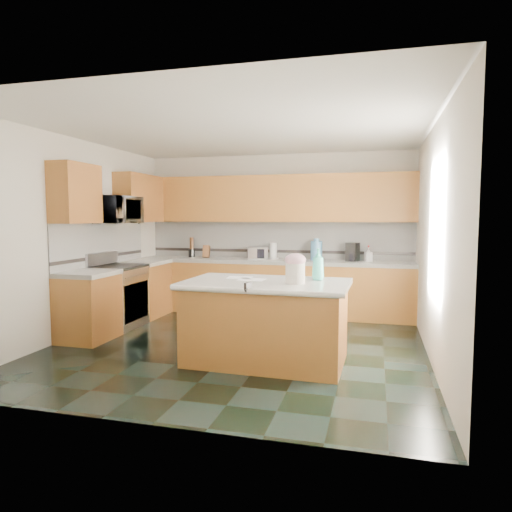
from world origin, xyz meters
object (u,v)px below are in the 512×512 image
(knife_block, at_px, (206,252))
(coffee_maker, at_px, (353,252))
(island_base, at_px, (266,324))
(treat_jar, at_px, (295,273))
(toaster_oven, at_px, (257,253))
(island_top, at_px, (266,284))
(soap_bottle_island, at_px, (318,264))

(knife_block, relative_size, coffee_maker, 0.71)
(island_base, relative_size, coffee_maker, 5.76)
(island_base, xyz_separation_m, treat_jar, (0.34, -0.07, 0.60))
(toaster_oven, bearing_deg, island_top, -92.73)
(treat_jar, height_order, knife_block, knife_block)
(island_base, distance_m, soap_bottle_island, 0.90)
(island_top, bearing_deg, soap_bottle_island, 25.17)
(knife_block, relative_size, toaster_oven, 0.62)
(island_top, distance_m, soap_bottle_island, 0.63)
(toaster_oven, bearing_deg, knife_block, 160.57)
(island_top, bearing_deg, knife_block, 124.76)
(soap_bottle_island, bearing_deg, treat_jar, -140.45)
(soap_bottle_island, xyz_separation_m, coffee_maker, (0.26, 2.38, -0.03))
(island_top, height_order, toaster_oven, toaster_oven)
(island_base, bearing_deg, island_top, 0.00)
(toaster_oven, height_order, coffee_maker, coffee_maker)
(soap_bottle_island, bearing_deg, coffee_maker, 66.48)
(island_top, xyz_separation_m, coffee_maker, (0.81, 2.62, 0.18))
(treat_jar, height_order, toaster_oven, treat_jar)
(toaster_oven, xyz_separation_m, coffee_maker, (1.59, 0.03, 0.05))
(knife_block, xyz_separation_m, coffee_maker, (2.51, 0.03, 0.04))
(soap_bottle_island, bearing_deg, island_top, -173.42)
(coffee_maker, bearing_deg, knife_block, -159.90)
(soap_bottle_island, relative_size, knife_block, 1.71)
(island_top, bearing_deg, treat_jar, -10.80)
(island_base, height_order, toaster_oven, toaster_oven)
(island_base, height_order, knife_block, knife_block)
(soap_bottle_island, xyz_separation_m, knife_block, (-2.25, 2.35, -0.07))
(island_base, distance_m, toaster_oven, 2.76)
(island_top, height_order, treat_jar, treat_jar)
(knife_block, bearing_deg, soap_bottle_island, -55.07)
(island_top, bearing_deg, coffee_maker, 74.16)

